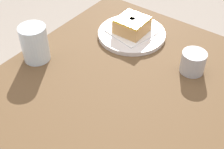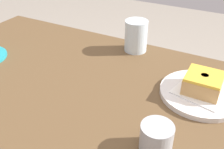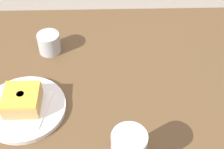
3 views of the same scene
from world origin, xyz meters
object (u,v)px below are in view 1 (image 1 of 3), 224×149
object	(u,v)px
donut_glazed_square	(132,25)
water_glass	(35,43)
plate_glazed_square	(132,34)
sugar_jar	(193,62)

from	to	relation	value
donut_glazed_square	water_glass	size ratio (longest dim) A/B	0.84
plate_glazed_square	sugar_jar	bearing A→B (deg)	-100.45
plate_glazed_square	water_glass	bearing A→B (deg)	148.51
donut_glazed_square	water_glass	xyz separation A→B (m)	(-0.25, 0.15, 0.01)
plate_glazed_square	donut_glazed_square	distance (m)	0.03
water_glass	sugar_jar	world-z (taller)	water_glass
donut_glazed_square	sugar_jar	bearing A→B (deg)	-100.45
sugar_jar	water_glass	bearing A→B (deg)	119.16
plate_glazed_square	donut_glazed_square	bearing A→B (deg)	14.04
plate_glazed_square	donut_glazed_square	size ratio (longest dim) A/B	2.39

